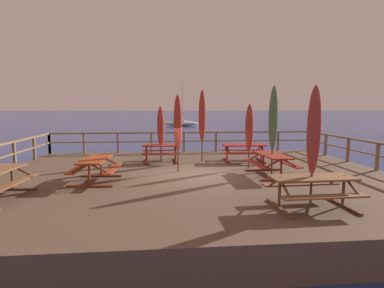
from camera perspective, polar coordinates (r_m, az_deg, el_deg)
ground_plane at (r=11.15m, az=0.42°, el=-9.98°), size 600.00×600.00×0.00m
wooden_deck at (r=11.03m, az=0.42°, el=-7.89°), size 14.43×11.44×0.84m
railing_waterside_far at (r=16.30m, az=-1.55°, el=1.12°), size 14.23×0.10×1.09m
railing_side_right at (r=13.48m, az=31.89°, el=-1.17°), size 0.10×11.24×1.09m
picnic_table_mid_left at (r=10.22m, az=-17.92°, el=-3.83°), size 1.48×1.81×0.78m
picnic_table_front_left at (r=11.01m, az=14.94°, el=-2.94°), size 1.49×2.00×0.78m
picnic_table_mid_right at (r=13.61m, az=9.92°, el=-0.94°), size 1.98×1.49×0.78m
picnic_table_mid_centre at (r=13.39m, az=-5.92°, el=-1.05°), size 1.69×1.45×0.78m
picnic_table_back_left at (r=7.79m, az=21.92°, el=-7.26°), size 2.04×1.47×0.78m
patio_umbrella_tall_mid_right at (r=13.30m, az=1.95°, el=5.27°), size 0.32×0.32×3.17m
patio_umbrella_short_back at (r=10.92m, az=15.22°, el=4.65°), size 0.32×0.32×3.17m
patio_umbrella_tall_back_right at (r=11.09m, az=-2.71°, el=3.98°), size 0.32×0.32×2.88m
patio_umbrella_short_mid at (r=13.33m, az=-5.98°, el=3.30°), size 0.32×0.32×2.47m
patio_umbrella_tall_back_left at (r=7.60m, az=22.19°, el=2.32°), size 0.32×0.32×2.93m
patio_umbrella_tall_mid_left at (r=11.98m, az=10.86°, el=3.06°), size 0.32×0.32×2.55m
sailboat_distant at (r=53.13m, az=-2.14°, el=4.01°), size 6.15×2.37×7.72m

